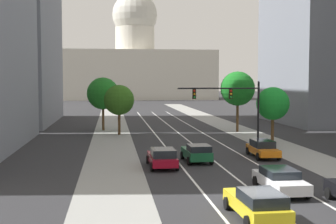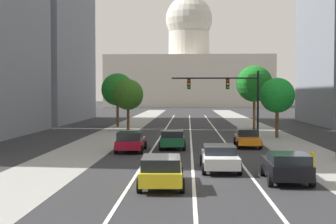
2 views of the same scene
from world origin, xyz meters
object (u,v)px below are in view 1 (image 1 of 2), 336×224
at_px(car_green, 197,153).
at_px(street_tree_near_left, 103,94).
at_px(car_white, 280,180).
at_px(car_yellow, 257,203).
at_px(car_orange, 263,148).
at_px(street_tree_near_right, 238,89).
at_px(capitol_building, 135,65).
at_px(street_tree_mid_right, 273,104).
at_px(traffic_signal_mast, 233,101).
at_px(car_crimson, 162,157).
at_px(street_tree_mid_left, 119,100).

relative_size(car_green, street_tree_near_left, 0.60).
relative_size(car_white, car_yellow, 1.00).
relative_size(car_orange, street_tree_near_right, 0.61).
distance_m(capitol_building, street_tree_near_left, 100.48).
bearing_deg(car_green, street_tree_mid_right, -45.57).
height_order(car_yellow, street_tree_near_right, street_tree_near_right).
bearing_deg(car_white, traffic_signal_mast, -6.82).
bearing_deg(street_tree_near_left, capitol_building, 84.73).
bearing_deg(car_white, street_tree_near_left, 16.75).
bearing_deg(car_yellow, car_white, -32.66).
xyz_separation_m(car_yellow, car_orange, (5.91, 16.92, -0.01)).
bearing_deg(street_tree_near_right, car_orange, -99.20).
bearing_deg(street_tree_near_left, car_crimson, -79.75).
bearing_deg(capitol_building, car_crimson, -92.01).
bearing_deg(car_green, car_orange, -75.86).
bearing_deg(street_tree_mid_left, car_yellow, -80.54).
bearing_deg(capitol_building, street_tree_near_right, -85.83).
xyz_separation_m(car_white, street_tree_mid_right, (6.82, 20.43, 3.32)).
relative_size(street_tree_mid_left, street_tree_near_right, 0.78).
distance_m(traffic_signal_mast, street_tree_mid_right, 5.01).
relative_size(car_green, car_crimson, 0.88).
distance_m(car_white, traffic_signal_mast, 19.21).
height_order(capitol_building, car_green, capitol_building).
bearing_deg(street_tree_mid_right, traffic_signal_mast, -159.96).
height_order(car_white, street_tree_near_right, street_tree_near_right).
height_order(car_crimson, street_tree_near_left, street_tree_near_left).
distance_m(car_yellow, traffic_signal_mast, 24.51).
bearing_deg(car_white, street_tree_near_right, -11.36).
bearing_deg(car_green, traffic_signal_mast, -32.72).
relative_size(car_yellow, car_orange, 1.03).
bearing_deg(car_orange, traffic_signal_mast, 8.57).
bearing_deg(car_orange, car_yellow, 162.34).
distance_m(car_orange, street_tree_mid_right, 9.88).
bearing_deg(street_tree_near_left, car_orange, -59.14).
xyz_separation_m(traffic_signal_mast, street_tree_mid_left, (-10.85, 10.91, -0.37)).
height_order(car_yellow, street_tree_mid_left, street_tree_mid_left).
height_order(street_tree_near_right, street_tree_mid_right, street_tree_near_right).
relative_size(car_yellow, street_tree_mid_right, 0.83).
relative_size(street_tree_mid_left, street_tree_mid_right, 1.03).
xyz_separation_m(street_tree_mid_right, street_tree_near_left, (-17.51, 14.36, 0.69)).
xyz_separation_m(car_crimson, car_orange, (8.87, 3.57, -0.00)).
relative_size(capitol_building, car_yellow, 11.03).
relative_size(car_white, street_tree_mid_right, 0.83).
xyz_separation_m(capitol_building, car_white, (1.48, -134.61, -10.87)).
height_order(car_green, street_tree_mid_left, street_tree_mid_left).
distance_m(car_green, car_yellow, 15.24).
relative_size(car_green, car_yellow, 0.85).
distance_m(capitol_building, car_crimson, 126.77).
height_order(car_yellow, street_tree_near_left, street_tree_near_left).
relative_size(capitol_building, street_tree_near_left, 7.76).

